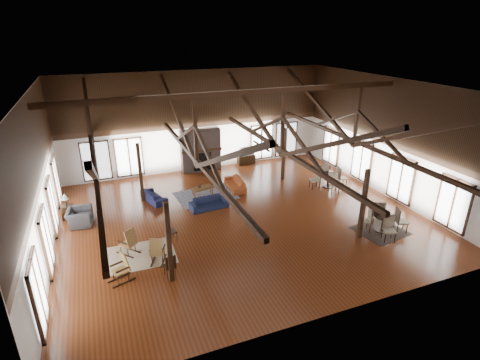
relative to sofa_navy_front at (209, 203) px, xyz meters
name	(u,v)px	position (x,y,z in m)	size (l,w,h in m)	color
floor	(241,217)	(1.11, -1.43, -0.27)	(16.00, 16.00, 0.00)	maroon
ceiling	(241,86)	(1.11, -1.43, 5.73)	(16.00, 14.00, 0.02)	black
wall_back	(198,122)	(1.11, 5.57, 2.73)	(16.00, 0.02, 6.00)	white
wall_front	(334,231)	(1.11, -8.43, 2.73)	(16.00, 0.02, 6.00)	white
wall_left	(38,182)	(-6.89, -1.43, 2.73)	(0.02, 14.00, 6.00)	white
wall_right	(386,138)	(9.11, -1.43, 2.73)	(0.02, 14.00, 6.00)	white
roof_truss	(241,133)	(1.11, -1.43, 3.76)	(15.60, 14.07, 3.14)	black
post_grid	(241,187)	(1.11, -1.43, 1.25)	(8.16, 7.16, 3.05)	black
fireplace	(201,150)	(1.11, 5.24, 1.02)	(2.50, 0.69, 2.60)	#68564F
ceiling_fan	(261,145)	(1.61, -2.43, 3.46)	(1.60, 1.60, 0.75)	black
sofa_navy_front	(209,203)	(0.00, 0.00, 0.00)	(1.86, 0.73, 0.54)	#161E3D
sofa_navy_left	(154,196)	(-2.37, 1.84, -0.01)	(0.70, 1.78, 0.52)	#16193D
sofa_orange	(235,184)	(2.05, 1.81, 0.01)	(0.75, 1.91, 0.56)	#9F461E
coffee_table	(202,188)	(0.14, 1.60, 0.11)	(1.24, 0.82, 0.44)	brown
vase	(199,186)	(-0.01, 1.63, 0.25)	(0.17, 0.17, 0.17)	#B2B2B2
armchair	(80,217)	(-5.87, 0.55, 0.10)	(1.01, 1.15, 0.75)	#2D2D2F
side_table_lamp	(67,209)	(-6.40, 1.41, 0.20)	(0.49, 0.49, 1.25)	black
rocking_chair_a	(129,242)	(-4.06, -2.70, 0.25)	(0.90, 0.94, 1.10)	olive
rocking_chair_b	(157,251)	(-3.16, -3.69, 0.23)	(0.73, 0.94, 1.07)	olive
rocking_chair_c	(123,268)	(-4.45, -4.29, 0.24)	(0.94, 0.71, 1.08)	olive
side_chair_a	(169,230)	(-2.43, -2.35, 0.28)	(0.48, 0.48, 0.94)	black
side_chair_b	(170,265)	(-2.88, -4.74, 0.25)	(0.43, 0.43, 0.90)	black
cafe_table_near	(383,220)	(6.33, -4.91, 0.27)	(2.11, 2.11, 1.09)	black
cafe_table_far	(329,178)	(6.91, 0.08, 0.28)	(2.14, 2.14, 1.10)	black
cup_near	(385,214)	(6.35, -4.90, 0.56)	(0.11, 0.11, 0.09)	#B2B2B2
cup_far	(330,173)	(6.96, 0.04, 0.57)	(0.13, 0.13, 0.10)	#B2B2B2
tv_console	(246,160)	(4.17, 5.32, 0.01)	(1.12, 0.42, 0.56)	black
television	(246,151)	(4.16, 5.32, 0.59)	(1.06, 0.14, 0.61)	#B2B2B2
rug_tan	(142,255)	(-3.67, -2.96, -0.27)	(2.55, 2.00, 0.01)	tan
rug_navy	(206,195)	(0.27, 1.49, -0.27)	(3.01, 2.26, 0.01)	#161B3F
rug_dark	(380,231)	(6.29, -4.87, -0.27)	(1.99, 1.81, 0.01)	black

